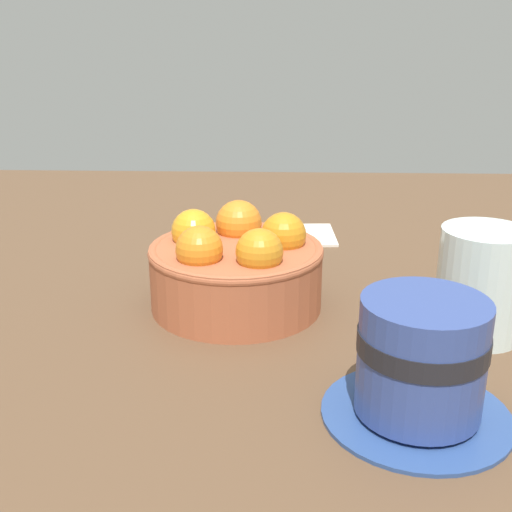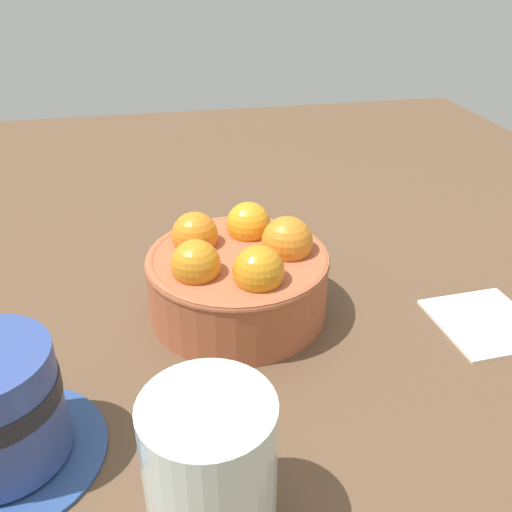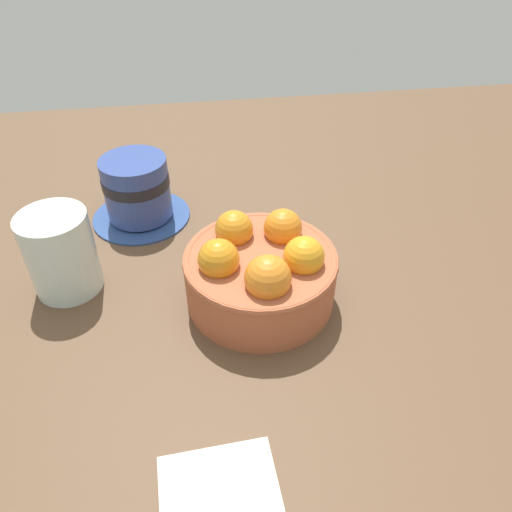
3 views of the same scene
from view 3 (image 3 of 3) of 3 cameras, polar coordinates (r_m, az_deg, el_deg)
The scene contains 5 objects.
ground_plane at distance 55.82cm, azimuth 0.48°, elevation -6.06°, with size 141.41×116.44×3.19cm, color brown.
terracotta_bowl at distance 51.96cm, azimuth 0.51°, elevation -1.74°, with size 16.34×16.34×9.18cm.
coffee_cup at distance 66.55cm, azimuth -13.69°, elevation 7.45°, with size 13.07×13.07×8.72cm.
water_glass at distance 57.15cm, azimuth -21.82°, elevation 0.33°, with size 7.43×7.43×9.56cm, color silver.
folded_napkin at distance 41.46cm, azimuth -4.16°, elevation -26.41°, with size 9.19×8.63×0.60cm, color white.
Camera 3 is at (6.35, 38.87, 37.96)cm, focal length 34.27 mm.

